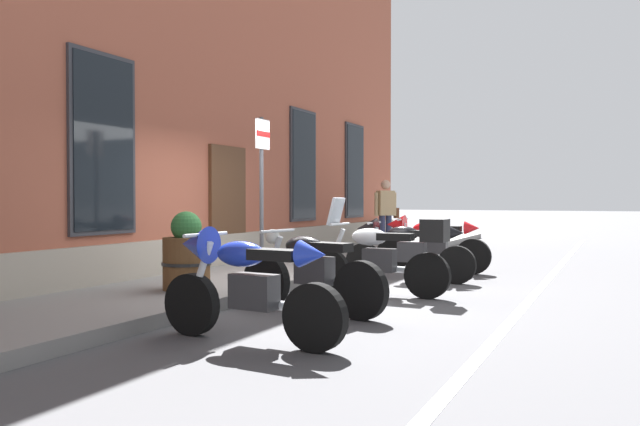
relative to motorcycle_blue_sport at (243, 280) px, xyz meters
name	(u,v)px	position (x,y,z in m)	size (l,w,h in m)	color
ground_plane	(295,291)	(3.13, 1.10, -0.58)	(140.00, 140.00, 0.00)	#424244
sidewalk	(231,281)	(3.13, 2.22, -0.50)	(27.29, 2.22, 0.16)	slate
lane_stripe	(524,306)	(3.13, -2.10, -0.58)	(27.29, 0.12, 0.01)	silver
brick_pub_facade	(9,48)	(3.13, 7.11, 3.55)	(21.29, 7.67, 8.29)	brown
motorcycle_blue_sport	(243,280)	(0.00, 0.00, 0.00)	(0.62, 2.00, 1.07)	black
motorcycle_black_naked	(310,272)	(1.58, 0.09, -0.10)	(0.64, 2.01, 0.97)	black
motorcycle_silver_touring	(384,255)	(3.22, -0.24, -0.02)	(0.62, 2.08, 1.36)	black
motorcycle_black_sport	(404,247)	(4.80, 0.00, -0.02)	(0.62, 2.14, 1.02)	black
motorcycle_red_sport	(428,241)	(6.22, 0.00, -0.02)	(0.62, 2.11, 1.04)	black
pedestrian_tan_coat	(386,211)	(8.74, 1.70, 0.48)	(0.58, 0.45, 1.62)	#2D3351
parking_sign	(262,174)	(3.06, 1.62, 1.12)	(0.36, 0.07, 2.39)	#4C4C51
barrel_planter	(186,256)	(1.67, 1.93, 0.01)	(0.64, 0.64, 1.02)	brown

